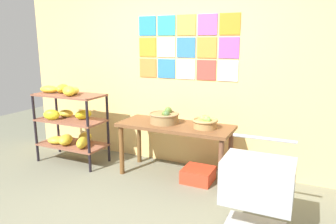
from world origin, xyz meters
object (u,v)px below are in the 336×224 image
(banana_shelf_unit, at_px, (69,118))
(shopping_cart, at_px, (257,184))
(fruit_basket_left, at_px, (205,122))
(fruit_basket_centre, at_px, (164,117))
(produce_crate_under_table, at_px, (198,175))
(display_table, at_px, (175,132))

(banana_shelf_unit, distance_m, shopping_cart, 2.79)
(banana_shelf_unit, bearing_deg, fruit_basket_left, 4.64)
(fruit_basket_centre, height_order, produce_crate_under_table, fruit_basket_centre)
(display_table, distance_m, produce_crate_under_table, 0.60)
(fruit_basket_left, relative_size, shopping_cart, 0.36)
(banana_shelf_unit, distance_m, display_table, 1.55)
(fruit_basket_centre, xyz_separation_m, produce_crate_under_table, (0.47, -0.04, -0.67))
(banana_shelf_unit, xyz_separation_m, display_table, (1.54, 0.16, -0.05))
(produce_crate_under_table, bearing_deg, shopping_cart, -46.25)
(banana_shelf_unit, distance_m, fruit_basket_left, 1.94)
(banana_shelf_unit, height_order, produce_crate_under_table, banana_shelf_unit)
(banana_shelf_unit, bearing_deg, shopping_cart, -15.17)
(fruit_basket_centre, relative_size, fruit_basket_left, 1.23)
(banana_shelf_unit, height_order, fruit_basket_centre, banana_shelf_unit)
(fruit_basket_centre, xyz_separation_m, shopping_cart, (1.30, -0.89, -0.26))
(display_table, relative_size, fruit_basket_left, 4.67)
(banana_shelf_unit, xyz_separation_m, fruit_basket_centre, (1.39, 0.17, 0.12))
(banana_shelf_unit, height_order, display_table, banana_shelf_unit)
(fruit_basket_centre, bearing_deg, fruit_basket_left, -1.05)
(display_table, distance_m, fruit_basket_centre, 0.23)
(produce_crate_under_table, bearing_deg, fruit_basket_centre, 175.70)
(banana_shelf_unit, height_order, fruit_basket_left, banana_shelf_unit)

